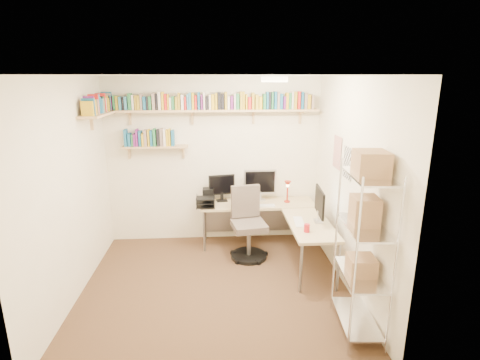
% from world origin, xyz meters
% --- Properties ---
extents(ground, '(3.20, 3.20, 0.00)m').
position_xyz_m(ground, '(0.00, 0.00, 0.00)').
color(ground, '#4B3320').
rests_on(ground, ground).
extents(room_shell, '(3.24, 3.04, 2.52)m').
position_xyz_m(room_shell, '(0.00, 0.00, 1.55)').
color(room_shell, beige).
rests_on(room_shell, ground).
extents(wall_shelves, '(3.12, 1.09, 0.80)m').
position_xyz_m(wall_shelves, '(-0.40, 1.30, 2.02)').
color(wall_shelves, '#DDAA7C').
rests_on(wall_shelves, ground).
extents(corner_desk, '(1.76, 1.71, 1.14)m').
position_xyz_m(corner_desk, '(0.69, 0.99, 0.65)').
color(corner_desk, beige).
rests_on(corner_desk, ground).
extents(office_chair, '(0.54, 0.54, 1.01)m').
position_xyz_m(office_chair, '(0.47, 0.81, 0.43)').
color(office_chair, black).
rests_on(office_chair, ground).
extents(wire_rack, '(0.43, 0.77, 1.85)m').
position_xyz_m(wire_rack, '(1.42, -0.88, 1.19)').
color(wire_rack, silver).
rests_on(wire_rack, ground).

